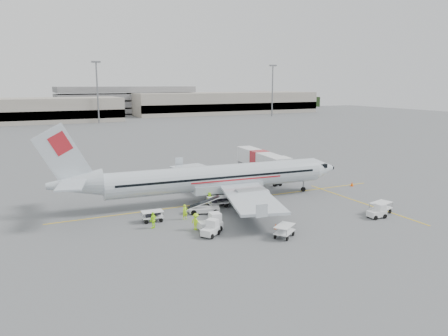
{
  "coord_description": "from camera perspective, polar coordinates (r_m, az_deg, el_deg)",
  "views": [
    {
      "loc": [
        -24.01,
        -47.41,
        14.53
      ],
      "look_at": [
        0.0,
        2.0,
        3.8
      ],
      "focal_mm": 35.0,
      "sensor_mm": 36.0,
      "label": 1
    }
  ],
  "objects": [
    {
      "name": "parking_garage",
      "position": [
        213.25,
        -12.77,
        8.76
      ],
      "size": [
        62.0,
        24.0,
        14.0
      ],
      "primitive_type": null,
      "color": "slate",
      "rests_on": "ground"
    },
    {
      "name": "crew_c",
      "position": [
        44.17,
        -3.71,
        -7.0
      ],
      "size": [
        1.05,
        1.28,
        1.73
      ],
      "primitive_type": "imported",
      "rotation": [
        0.0,
        0.0,
        2.01
      ],
      "color": "#A1DF16",
      "rests_on": "ground"
    },
    {
      "name": "tug_fore",
      "position": [
        50.73,
        19.33,
        -5.34
      ],
      "size": [
        1.98,
        1.14,
        1.52
      ],
      "primitive_type": null,
      "rotation": [
        0.0,
        0.0,
        -0.0
      ],
      "color": "white",
      "rests_on": "ground"
    },
    {
      "name": "crew_d",
      "position": [
        45.14,
        -9.22,
        -6.73
      ],
      "size": [
        1.06,
        0.9,
        1.71
      ],
      "primitive_type": "imported",
      "rotation": [
        0.0,
        0.0,
        3.73
      ],
      "color": "#A1DF16",
      "rests_on": "ground"
    },
    {
      "name": "belt_loader",
      "position": [
        49.48,
        -2.58,
        -4.55
      ],
      "size": [
        4.86,
        3.14,
        2.47
      ],
      "primitive_type": null,
      "rotation": [
        0.0,
        0.0,
        -0.34
      ],
      "color": "white",
      "rests_on": "ground"
    },
    {
      "name": "jet_bridge",
      "position": [
        67.66,
        4.63,
        0.46
      ],
      "size": [
        4.28,
        16.45,
        4.27
      ],
      "primitive_type": null,
      "rotation": [
        0.0,
        0.0,
        -0.08
      ],
      "color": "white",
      "rests_on": "ground"
    },
    {
      "name": "tug_mid",
      "position": [
        43.93,
        -1.81,
        -7.05
      ],
      "size": [
        2.37,
        1.46,
        1.76
      ],
      "primitive_type": null,
      "rotation": [
        0.0,
        0.0,
        -0.07
      ],
      "color": "white",
      "rests_on": "ground"
    },
    {
      "name": "stripe_cross",
      "position": [
        56.65,
        17.48,
        -4.33
      ],
      "size": [
        0.2,
        20.0,
        0.01
      ],
      "primitive_type": "cube",
      "color": "yellow",
      "rests_on": "ground"
    },
    {
      "name": "treeline",
      "position": [
        224.0,
        -19.9,
        7.45
      ],
      "size": [
        300.0,
        3.0,
        6.0
      ],
      "primitive_type": null,
      "color": "black",
      "rests_on": "ground"
    },
    {
      "name": "cart_loaded_a",
      "position": [
        47.31,
        -9.33,
        -6.24
      ],
      "size": [
        2.33,
        1.47,
        1.17
      ],
      "primitive_type": null,
      "rotation": [
        0.0,
        0.0,
        -0.06
      ],
      "color": "white",
      "rests_on": "ground"
    },
    {
      "name": "ground",
      "position": [
        55.09,
        0.91,
        -4.24
      ],
      "size": [
        360.0,
        360.0,
        0.0
      ],
      "primitive_type": "plane",
      "color": "#56595B"
    },
    {
      "name": "stripe_lead",
      "position": [
        55.09,
        0.91,
        -4.24
      ],
      "size": [
        44.0,
        0.2,
        0.01
      ],
      "primitive_type": "cube",
      "color": "yellow",
      "rests_on": "ground"
    },
    {
      "name": "aircraft",
      "position": [
        53.91,
        -0.79,
        0.95
      ],
      "size": [
        38.79,
        31.43,
        10.15
      ],
      "primitive_type": null,
      "rotation": [
        0.0,
        0.0,
        -0.07
      ],
      "color": "silver",
      "rests_on": "ground"
    },
    {
      "name": "cart_empty_b",
      "position": [
        52.54,
        19.78,
        -4.92
      ],
      "size": [
        2.83,
        2.07,
        1.33
      ],
      "primitive_type": null,
      "rotation": [
        0.0,
        0.0,
        0.24
      ],
      "color": "white",
      "rests_on": "ground"
    },
    {
      "name": "terminal_east",
      "position": [
        214.36,
        0.12,
        8.5
      ],
      "size": [
        90.0,
        26.0,
        10.0
      ],
      "primitive_type": null,
      "color": "gray",
      "rests_on": "ground"
    },
    {
      "name": "cart_empty_a",
      "position": [
        42.51,
        7.9,
        -8.17
      ],
      "size": [
        2.7,
        2.46,
        1.21
      ],
      "primitive_type": null,
      "rotation": [
        0.0,
        0.0,
        0.61
      ],
      "color": "white",
      "rests_on": "ground"
    },
    {
      "name": "crew_b",
      "position": [
        52.07,
        -1.87,
        -4.15
      ],
      "size": [
        1.01,
        1.07,
        1.75
      ],
      "primitive_type": "imported",
      "rotation": [
        0.0,
        0.0,
        -1.03
      ],
      "color": "#A1DF16",
      "rests_on": "ground"
    },
    {
      "name": "mast_east",
      "position": [
        195.43,
        6.34,
        9.95
      ],
      "size": [
        3.2,
        1.2,
        22.0
      ],
      "primitive_type": null,
      "color": "slate",
      "rests_on": "ground"
    },
    {
      "name": "cart_loaded_b",
      "position": [
        52.03,
        -0.81,
        -4.44
      ],
      "size": [
        2.56,
        1.66,
        1.27
      ],
      "primitive_type": null,
      "rotation": [
        0.0,
        0.0,
        -0.09
      ],
      "color": "white",
      "rests_on": "ground"
    },
    {
      "name": "cone_stbd",
      "position": [
        44.86,
        6.75,
        -7.54
      ],
      "size": [
        0.34,
        0.34,
        0.56
      ],
      "primitive_type": "cone",
      "color": "#F14E01",
      "rests_on": "ground"
    },
    {
      "name": "cone_nose",
      "position": [
        65.13,
        16.38,
        -1.99
      ],
      "size": [
        0.42,
        0.42,
        0.68
      ],
      "primitive_type": "cone",
      "color": "#F14E01",
      "rests_on": "ground"
    },
    {
      "name": "cone_port",
      "position": [
        70.08,
        -7.22,
        -0.73
      ],
      "size": [
        0.4,
        0.4,
        0.65
      ],
      "primitive_type": "cone",
      "color": "#F14E01",
      "rests_on": "ground"
    },
    {
      "name": "crew_a",
      "position": [
        47.56,
        -5.11,
        -5.74
      ],
      "size": [
        0.66,
        0.49,
        1.66
      ],
      "primitive_type": "imported",
      "rotation": [
        0.0,
        0.0,
        0.17
      ],
      "color": "#A1DF16",
      "rests_on": "ground"
    },
    {
      "name": "tug_aft",
      "position": [
        42.42,
        -1.81,
        -7.88
      ],
      "size": [
        2.27,
        2.1,
        1.54
      ],
      "primitive_type": null,
      "rotation": [
        0.0,
        0.0,
        0.64
      ],
      "color": "white",
      "rests_on": "ground"
    },
    {
      "name": "mast_center",
      "position": [
        167.97,
        -16.19,
        9.42
      ],
      "size": [
        3.2,
        1.2,
        22.0
      ],
      "primitive_type": null,
      "color": "slate",
      "rests_on": "ground"
    }
  ]
}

